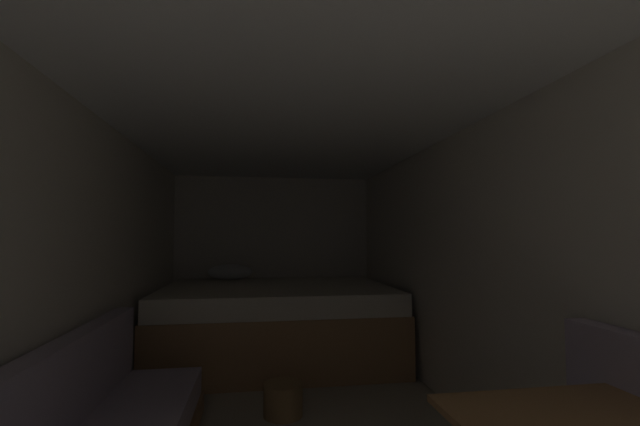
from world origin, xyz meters
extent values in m
cube|color=beige|center=(0.00, 4.93, 1.06)|extent=(2.66, 0.05, 2.13)
cube|color=beige|center=(-1.31, 2.12, 1.06)|extent=(0.05, 5.58, 2.13)
cube|color=beige|center=(1.31, 2.12, 1.06)|extent=(0.05, 5.58, 2.13)
cube|color=white|center=(0.00, 2.12, 2.15)|extent=(2.66, 5.58, 0.05)
cube|color=#9E7247|center=(0.00, 3.96, 0.29)|extent=(2.44, 1.81, 0.58)
cube|color=beige|center=(0.00, 3.96, 0.69)|extent=(2.40, 1.77, 0.21)
ellipsoid|color=white|center=(-0.55, 4.66, 0.89)|extent=(0.55, 0.31, 0.19)
cube|color=#AD9EB2|center=(-1.20, 1.30, 0.56)|extent=(0.12, 2.85, 0.47)
cylinder|color=olive|center=(-0.02, 2.54, 0.12)|extent=(0.29, 0.29, 0.23)
camera|label=1|loc=(-0.24, -0.55, 1.32)|focal=22.76mm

